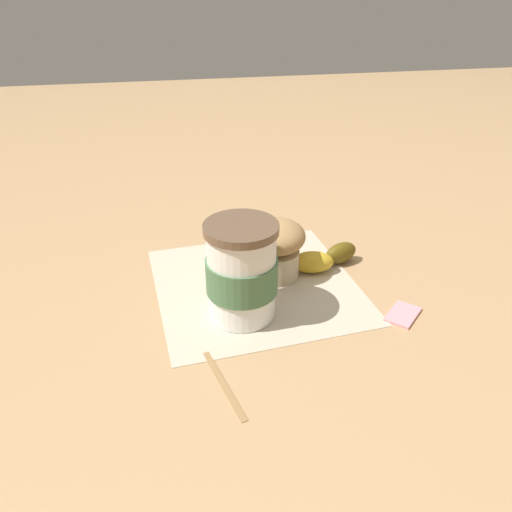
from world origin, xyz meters
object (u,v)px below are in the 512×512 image
at_px(muffin, 277,246).
at_px(banana, 293,259).
at_px(sugar_packet, 403,313).
at_px(coffee_cup, 242,272).

distance_m(muffin, banana, 0.04).
xyz_separation_m(banana, sugar_packet, (-0.14, -0.11, -0.01)).
relative_size(coffee_cup, sugar_packet, 2.49).
xyz_separation_m(coffee_cup, muffin, (0.08, -0.06, -0.01)).
bearing_deg(banana, muffin, 114.86).
bearing_deg(sugar_packet, banana, 37.97).
bearing_deg(muffin, banana, -65.14).
bearing_deg(muffin, sugar_packet, -132.43).
relative_size(muffin, banana, 0.44).
relative_size(coffee_cup, banana, 0.65).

